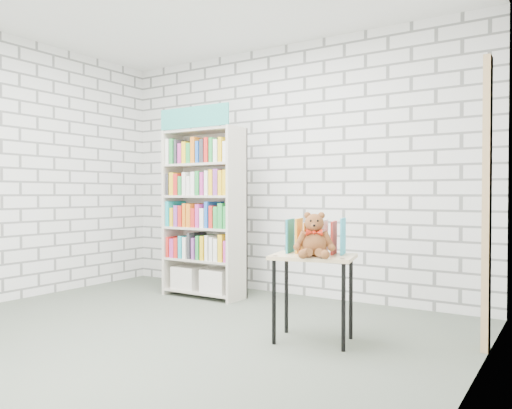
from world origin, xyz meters
The scene contains 7 objects.
ground centered at (0.00, 0.00, 0.00)m, with size 4.50×4.50×0.00m, color #4D5648.
room_shell centered at (0.00, 0.00, 1.78)m, with size 4.52×4.02×2.81m.
bookshelf centered at (-0.66, 1.36, 0.94)m, with size 0.91×0.36×2.05m.
display_table centered at (1.08, 0.50, 0.57)m, with size 0.69×0.55×0.66m.
table_books centered at (1.06, 0.59, 0.79)m, with size 0.46×0.28×0.26m.
teddy_bear centered at (1.13, 0.41, 0.79)m, with size 0.31×0.30×0.33m.
door_trim centered at (2.23, 0.95, 1.05)m, with size 0.05×0.12×2.10m, color tan.
Camera 1 is at (2.76, -2.91, 1.12)m, focal length 35.00 mm.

